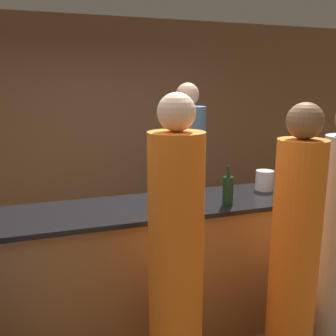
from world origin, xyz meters
The scene contains 10 objects.
ground_plane centered at (0.00, 0.00, 0.00)m, with size 14.00×14.00×0.00m, color brown.
back_wall centered at (0.00, 2.36, 1.40)m, with size 8.00×0.06×2.80m.
bar_counter centered at (0.00, 0.00, 0.54)m, with size 3.25×0.64×1.08m.
bartender centered at (0.76, 0.88, 0.92)m, with size 0.37×0.37×1.98m.
guest_0 centered at (0.09, -0.69, 0.90)m, with size 0.32×0.32×1.92m.
guest_1 centered at (0.89, -0.71, 0.88)m, with size 0.31×0.31×1.86m.
wine_bottle_0 centered at (0.68, -0.18, 1.19)m, with size 0.08×0.08×0.30m.
ice_bucket centered at (1.17, 0.10, 1.16)m, with size 0.15×0.15×0.17m.
wine_glass_1 centered at (0.26, -0.02, 1.21)m, with size 0.06×0.06×0.17m.
wine_glass_3 centered at (0.45, -0.21, 1.20)m, with size 0.07×0.07×0.16m.
Camera 1 is at (-0.58, -2.57, 1.95)m, focal length 40.00 mm.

